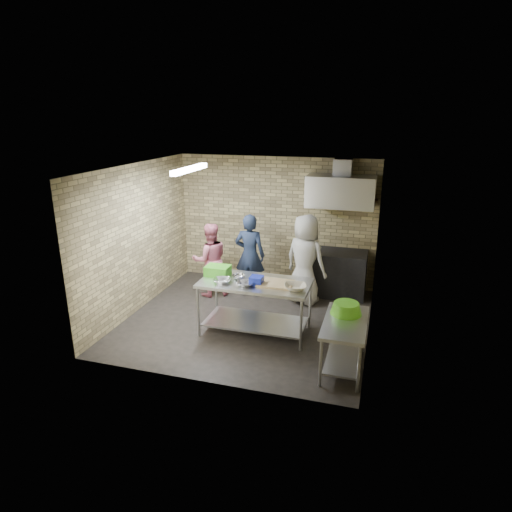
{
  "coord_description": "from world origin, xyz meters",
  "views": [
    {
      "loc": [
        2.19,
        -6.85,
        3.55
      ],
      "look_at": [
        0.1,
        0.2,
        1.15
      ],
      "focal_mm": 31.03,
      "sensor_mm": 36.0,
      "label": 1
    }
  ],
  "objects": [
    {
      "name": "floor",
      "position": [
        0.0,
        0.0,
        0.0
      ],
      "size": [
        4.2,
        4.2,
        0.0
      ],
      "primitive_type": "plane",
      "color": "black",
      "rests_on": "ground"
    },
    {
      "name": "ceiling",
      "position": [
        0.0,
        0.0,
        2.7
      ],
      "size": [
        4.2,
        4.2,
        0.0
      ],
      "primitive_type": "plane",
      "rotation": [
        3.14,
        0.0,
        0.0
      ],
      "color": "black",
      "rests_on": "ground"
    },
    {
      "name": "back_wall",
      "position": [
        0.0,
        2.0,
        1.35
      ],
      "size": [
        4.2,
        0.06,
        2.7
      ],
      "primitive_type": "cube",
      "color": "tan",
      "rests_on": "ground"
    },
    {
      "name": "front_wall",
      "position": [
        0.0,
        -2.0,
        1.35
      ],
      "size": [
        4.2,
        0.06,
        2.7
      ],
      "primitive_type": "cube",
      "color": "tan",
      "rests_on": "ground"
    },
    {
      "name": "left_wall",
      "position": [
        -2.1,
        0.0,
        1.35
      ],
      "size": [
        0.06,
        4.0,
        2.7
      ],
      "primitive_type": "cube",
      "color": "tan",
      "rests_on": "ground"
    },
    {
      "name": "right_wall",
      "position": [
        2.1,
        0.0,
        1.35
      ],
      "size": [
        0.06,
        4.0,
        2.7
      ],
      "primitive_type": "cube",
      "color": "tan",
      "rests_on": "ground"
    },
    {
      "name": "prep_table",
      "position": [
        0.26,
        -0.38,
        0.45
      ],
      "size": [
        1.81,
        0.91,
        0.91
      ],
      "primitive_type": "cube",
      "color": "silver",
      "rests_on": "floor"
    },
    {
      "name": "side_counter",
      "position": [
        1.8,
        -1.1,
        0.38
      ],
      "size": [
        0.6,
        1.2,
        0.75
      ],
      "primitive_type": "cube",
      "color": "silver",
      "rests_on": "floor"
    },
    {
      "name": "stove",
      "position": [
        1.35,
        1.65,
        0.45
      ],
      "size": [
        1.2,
        0.7,
        0.9
      ],
      "primitive_type": "cube",
      "color": "black",
      "rests_on": "floor"
    },
    {
      "name": "range_hood",
      "position": [
        1.35,
        1.7,
        2.1
      ],
      "size": [
        1.3,
        0.6,
        0.6
      ],
      "primitive_type": "cube",
      "color": "silver",
      "rests_on": "back_wall"
    },
    {
      "name": "hood_duct",
      "position": [
        1.35,
        1.85,
        2.55
      ],
      "size": [
        0.35,
        0.3,
        0.3
      ],
      "primitive_type": "cube",
      "color": "#A5A8AD",
      "rests_on": "back_wall"
    },
    {
      "name": "wall_shelf",
      "position": [
        1.65,
        1.89,
        1.92
      ],
      "size": [
        0.8,
        0.2,
        0.04
      ],
      "primitive_type": "cube",
      "color": "#3F2B19",
      "rests_on": "back_wall"
    },
    {
      "name": "fluorescent_fixture",
      "position": [
        -1.0,
        0.0,
        2.64
      ],
      "size": [
        0.1,
        1.25,
        0.08
      ],
      "primitive_type": "cube",
      "color": "white",
      "rests_on": "ceiling"
    },
    {
      "name": "green_crate",
      "position": [
        -0.44,
        -0.26,
        0.99
      ],
      "size": [
        0.4,
        0.3,
        0.16
      ],
      "primitive_type": "cube",
      "color": "green",
      "rests_on": "prep_table"
    },
    {
      "name": "blue_tub",
      "position": [
        0.31,
        -0.48,
        0.97
      ],
      "size": [
        0.2,
        0.2,
        0.13
      ],
      "primitive_type": "cube",
      "color": "#1727AC",
      "rests_on": "prep_table"
    },
    {
      "name": "cutting_board",
      "position": [
        0.61,
        -0.4,
        0.92
      ],
      "size": [
        0.55,
        0.42,
        0.03
      ],
      "primitive_type": "cube",
      "color": "tan",
      "rests_on": "prep_table"
    },
    {
      "name": "mixing_bowl_a",
      "position": [
        -0.24,
        -0.58,
        0.94
      ],
      "size": [
        0.34,
        0.34,
        0.07
      ],
      "primitive_type": "imported",
      "rotation": [
        0.0,
        0.0,
        0.25
      ],
      "color": "silver",
      "rests_on": "prep_table"
    },
    {
      "name": "mixing_bowl_b",
      "position": [
        -0.04,
        -0.33,
        0.94
      ],
      "size": [
        0.26,
        0.26,
        0.07
      ],
      "primitive_type": "imported",
      "rotation": [
        0.0,
        0.0,
        0.25
      ],
      "color": "#B7BABE",
      "rests_on": "prep_table"
    },
    {
      "name": "mixing_bowl_c",
      "position": [
        0.16,
        -0.6,
        0.94
      ],
      "size": [
        0.32,
        0.32,
        0.06
      ],
      "primitive_type": "imported",
      "rotation": [
        0.0,
        0.0,
        0.25
      ],
      "color": "#AAACB1",
      "rests_on": "prep_table"
    },
    {
      "name": "ceramic_bowl",
      "position": [
        0.96,
        -0.53,
        0.95
      ],
      "size": [
        0.42,
        0.42,
        0.09
      ],
      "primitive_type": "imported",
      "rotation": [
        0.0,
        0.0,
        0.25
      ],
      "color": "#C0B699",
      "rests_on": "prep_table"
    },
    {
      "name": "green_basin",
      "position": [
        1.78,
        -0.85,
        0.83
      ],
      "size": [
        0.46,
        0.46,
        0.17
      ],
      "primitive_type": null,
      "color": "#59C626",
      "rests_on": "side_counter"
    },
    {
      "name": "bottle_red",
      "position": [
        1.4,
        1.89,
        2.03
      ],
      "size": [
        0.07,
        0.07,
        0.18
      ],
      "primitive_type": "cylinder",
      "color": "#B22619",
      "rests_on": "wall_shelf"
    },
    {
      "name": "bottle_green",
      "position": [
        1.8,
        1.89,
        2.02
      ],
      "size": [
        0.06,
        0.06,
        0.15
      ],
      "primitive_type": "cylinder",
      "color": "green",
      "rests_on": "wall_shelf"
    },
    {
      "name": "man_navy",
      "position": [
        -0.31,
        1.14,
        0.84
      ],
      "size": [
        0.62,
        0.42,
        1.67
      ],
      "primitive_type": "imported",
      "rotation": [
        0.0,
        0.0,
        3.17
      ],
      "color": "#141B32",
      "rests_on": "floor"
    },
    {
      "name": "woman_pink",
      "position": [
        -1.06,
        0.89,
        0.75
      ],
      "size": [
        0.91,
        0.86,
        1.49
      ],
      "primitive_type": "imported",
      "rotation": [
        0.0,
        0.0,
        3.69
      ],
      "color": "#CF6D84",
      "rests_on": "floor"
    },
    {
      "name": "woman_white",
      "position": [
        0.82,
        1.08,
        0.87
      ],
      "size": [
        1.0,
        0.84,
        1.75
      ],
      "primitive_type": "imported",
      "rotation": [
        0.0,
        0.0,
        2.74
      ],
      "color": "silver",
      "rests_on": "floor"
    }
  ]
}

